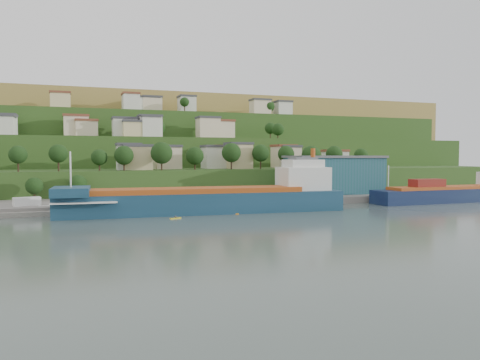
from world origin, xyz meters
name	(u,v)px	position (x,y,z in m)	size (l,w,h in m)	color
ground	(236,215)	(0.00, 0.00, 0.00)	(500.00, 500.00, 0.00)	#43514C
quay	(266,202)	(20.00, 28.00, 0.00)	(220.00, 26.00, 4.00)	slate
pebble_beach	(3,214)	(-55.00, 22.00, 0.00)	(40.00, 18.00, 2.40)	slate
hillside	(142,180)	(0.00, 168.65, 0.09)	(360.00, 210.68, 96.00)	#284719
cargo_ship_near	(214,201)	(-3.54, 7.84, 3.03)	(74.41, 16.65, 18.95)	#123346
cargo_ship_far	(455,194)	(77.52, 8.49, 2.35)	(54.71, 9.44, 14.85)	#0C1338
warehouse	(333,174)	(46.16, 31.00, 8.43)	(32.55, 21.65, 12.80)	#1D5459
caravan	(27,203)	(-49.31, 21.31, 2.69)	(6.39, 2.66, 2.98)	white
dinghy	(47,207)	(-44.48, 20.07, 1.61)	(4.07, 1.53, 0.81)	silver
kayak_orange	(232,213)	(-0.26, 2.15, 0.24)	(3.24, 1.73, 0.81)	orange
kayak_yellow	(176,218)	(-15.57, -1.28, 0.21)	(2.87, 1.45, 0.72)	gold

